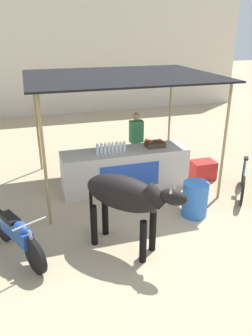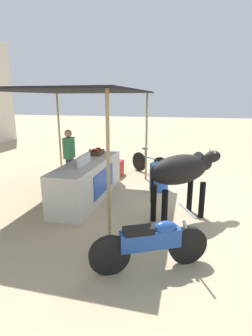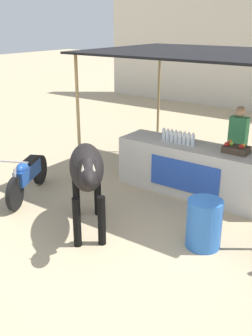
{
  "view_description": "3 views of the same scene",
  "coord_description": "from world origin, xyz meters",
  "px_view_note": "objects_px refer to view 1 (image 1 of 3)",
  "views": [
    {
      "loc": [
        -2.06,
        -4.71,
        3.62
      ],
      "look_at": [
        -0.33,
        1.03,
        1.03
      ],
      "focal_mm": 35.0,
      "sensor_mm": 36.0,
      "label": 1
    },
    {
      "loc": [
        -5.88,
        -0.23,
        2.46
      ],
      "look_at": [
        -0.08,
        1.21,
        0.87
      ],
      "focal_mm": 28.0,
      "sensor_mm": 36.0,
      "label": 2
    },
    {
      "loc": [
        3.07,
        -4.25,
        3.17
      ],
      "look_at": [
        -0.47,
        0.62,
        0.89
      ],
      "focal_mm": 42.0,
      "sensor_mm": 36.0,
      "label": 3
    }
  ],
  "objects_px": {
    "bicycle_leaning": "(243,181)",
    "cooler_box": "(203,170)",
    "stall_counter": "(125,169)",
    "fruit_crate": "(154,144)",
    "cow": "(126,196)",
    "water_barrel": "(195,199)",
    "motorcycle_parked": "(17,234)",
    "vendor_behind_counter": "(136,143)"
  },
  "relations": [
    {
      "from": "cow",
      "to": "bicycle_leaning",
      "type": "relative_size",
      "value": 1.15
    },
    {
      "from": "stall_counter",
      "to": "water_barrel",
      "type": "xyz_separation_m",
      "value": [
        1.01,
        -1.65,
        -0.11
      ]
    },
    {
      "from": "cow",
      "to": "fruit_crate",
      "type": "bearing_deg",
      "value": 58.8
    },
    {
      "from": "cow",
      "to": "bicycle_leaning",
      "type": "xyz_separation_m",
      "value": [
        3.18,
        1.16,
        -0.68
      ]
    },
    {
      "from": "cooler_box",
      "to": "fruit_crate",
      "type": "bearing_deg",
      "value": 173.45
    },
    {
      "from": "vendor_behind_counter",
      "to": "motorcycle_parked",
      "type": "xyz_separation_m",
      "value": [
        -3.01,
        -2.72,
        -0.42
      ]
    },
    {
      "from": "cooler_box",
      "to": "stall_counter",
      "type": "bearing_deg",
      "value": 177.3
    },
    {
      "from": "motorcycle_parked",
      "to": "stall_counter",
      "type": "bearing_deg",
      "value": 38.45
    },
    {
      "from": "fruit_crate",
      "to": "vendor_behind_counter",
      "type": "xyz_separation_m",
      "value": [
        -0.23,
        0.7,
        -0.18
      ]
    },
    {
      "from": "cooler_box",
      "to": "motorcycle_parked",
      "type": "bearing_deg",
      "value": -157.59
    },
    {
      "from": "stall_counter",
      "to": "fruit_crate",
      "type": "bearing_deg",
      "value": 3.93
    },
    {
      "from": "fruit_crate",
      "to": "motorcycle_parked",
      "type": "relative_size",
      "value": 0.27
    },
    {
      "from": "stall_counter",
      "to": "motorcycle_parked",
      "type": "height_order",
      "value": "stall_counter"
    },
    {
      "from": "water_barrel",
      "to": "bicycle_leaning",
      "type": "distance_m",
      "value": 1.59
    },
    {
      "from": "fruit_crate",
      "to": "motorcycle_parked",
      "type": "xyz_separation_m",
      "value": [
        -3.24,
        -2.02,
        -0.61
      ]
    },
    {
      "from": "water_barrel",
      "to": "cow",
      "type": "height_order",
      "value": "cow"
    },
    {
      "from": "bicycle_leaning",
      "to": "stall_counter",
      "type": "bearing_deg",
      "value": 155.43
    },
    {
      "from": "cooler_box",
      "to": "motorcycle_parked",
      "type": "xyz_separation_m",
      "value": [
        -4.54,
        -1.87,
        0.19
      ]
    },
    {
      "from": "motorcycle_parked",
      "to": "bicycle_leaning",
      "type": "distance_m",
      "value": 5.06
    },
    {
      "from": "fruit_crate",
      "to": "bicycle_leaning",
      "type": "xyz_separation_m",
      "value": [
        1.75,
        -1.2,
        -0.68
      ]
    },
    {
      "from": "vendor_behind_counter",
      "to": "motorcycle_parked",
      "type": "height_order",
      "value": "vendor_behind_counter"
    },
    {
      "from": "stall_counter",
      "to": "fruit_crate",
      "type": "xyz_separation_m",
      "value": [
        0.76,
        0.05,
        0.55
      ]
    },
    {
      "from": "fruit_crate",
      "to": "cooler_box",
      "type": "relative_size",
      "value": 0.73
    },
    {
      "from": "stall_counter",
      "to": "fruit_crate",
      "type": "height_order",
      "value": "fruit_crate"
    },
    {
      "from": "cooler_box",
      "to": "motorcycle_parked",
      "type": "relative_size",
      "value": 0.36
    },
    {
      "from": "cow",
      "to": "motorcycle_parked",
      "type": "xyz_separation_m",
      "value": [
        -1.81,
        0.34,
        -0.6
      ]
    },
    {
      "from": "water_barrel",
      "to": "cooler_box",
      "type": "bearing_deg",
      "value": 55.93
    },
    {
      "from": "motorcycle_parked",
      "to": "bicycle_leaning",
      "type": "relative_size",
      "value": 1.21
    },
    {
      "from": "bicycle_leaning",
      "to": "cooler_box",
      "type": "bearing_deg",
      "value": 113.26
    },
    {
      "from": "cow",
      "to": "stall_counter",
      "type": "bearing_deg",
      "value": 73.8
    },
    {
      "from": "cooler_box",
      "to": "bicycle_leaning",
      "type": "distance_m",
      "value": 1.15
    },
    {
      "from": "fruit_crate",
      "to": "cooler_box",
      "type": "distance_m",
      "value": 1.53
    },
    {
      "from": "cooler_box",
      "to": "bicycle_leaning",
      "type": "xyz_separation_m",
      "value": [
        0.45,
        -1.05,
        0.11
      ]
    },
    {
      "from": "cow",
      "to": "motorcycle_parked",
      "type": "height_order",
      "value": "cow"
    },
    {
      "from": "cooler_box",
      "to": "water_barrel",
      "type": "bearing_deg",
      "value": -124.07
    },
    {
      "from": "cow",
      "to": "motorcycle_parked",
      "type": "distance_m",
      "value": 1.94
    },
    {
      "from": "stall_counter",
      "to": "vendor_behind_counter",
      "type": "relative_size",
      "value": 1.82
    },
    {
      "from": "cow",
      "to": "water_barrel",
      "type": "bearing_deg",
      "value": 21.25
    },
    {
      "from": "fruit_crate",
      "to": "bicycle_leaning",
      "type": "distance_m",
      "value": 2.23
    },
    {
      "from": "cooler_box",
      "to": "motorcycle_parked",
      "type": "height_order",
      "value": "motorcycle_parked"
    },
    {
      "from": "stall_counter",
      "to": "motorcycle_parked",
      "type": "relative_size",
      "value": 1.82
    },
    {
      "from": "water_barrel",
      "to": "stall_counter",
      "type": "bearing_deg",
      "value": 121.31
    }
  ]
}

